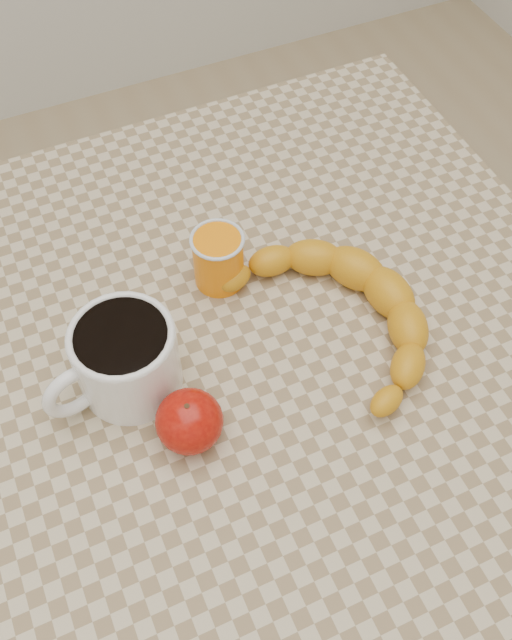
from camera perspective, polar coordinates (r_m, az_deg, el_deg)
name	(u,v)px	position (r m, az deg, el deg)	size (l,w,h in m)	color
ground	(256,542)	(1.49, 0.00, -17.31)	(3.00, 3.00, 0.00)	tan
table	(256,369)	(0.89, 0.00, -3.95)	(0.80, 0.80, 0.75)	tan
coffee_mug	(124,358)	(0.75, -10.55, -3.01)	(0.16, 0.13, 0.09)	white
orange_juice_glass	(218,258)	(0.83, -3.03, 4.94)	(0.06, 0.06, 0.07)	orange
apple	(189,421)	(0.72, -5.35, -8.07)	(0.08, 0.08, 0.06)	#860704
banana	(340,313)	(0.80, 6.72, 0.54)	(0.26, 0.34, 0.05)	orange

